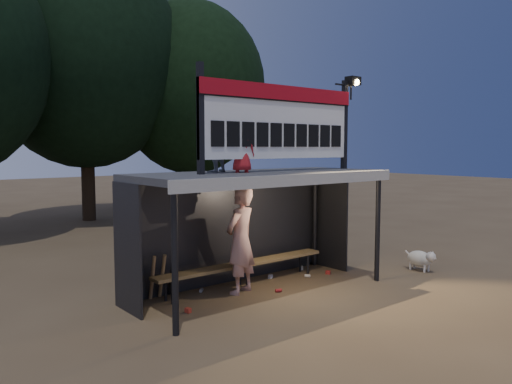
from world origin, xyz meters
The scene contains 12 objects.
ground centered at (0.00, 0.00, 0.00)m, with size 80.00×80.00×0.00m, color #4E3C27.
player centered at (-0.33, 0.21, 1.02)m, with size 0.75×0.49×2.05m, color silver.
child_a centered at (-0.80, 0.42, 2.85)m, with size 0.52×0.40×1.06m, color slate.
child_b centered at (-0.41, 0.06, 2.78)m, with size 0.45×0.29×0.93m, color #AF1B20.
dugout_shelter centered at (0.00, 0.24, 1.85)m, with size 5.10×2.08×2.32m.
scoreboard_assembly centered at (0.56, -0.01, 3.32)m, with size 4.10×0.27×1.99m.
bench centered at (0.00, 0.55, 0.43)m, with size 4.00×0.35×0.48m.
tree_mid centered at (1.00, 11.50, 6.17)m, with size 7.22×7.22×10.36m.
tree_right centered at (5.00, 10.50, 5.19)m, with size 6.08×6.08×8.72m.
dog centered at (3.86, -1.01, 0.28)m, with size 0.36×0.81×0.49m.
bats centered at (-1.68, 0.82, 0.43)m, with size 0.48×0.33×0.84m.
litter centered at (0.54, 0.30, 0.04)m, with size 3.84×1.11×0.08m.
Camera 1 is at (-6.02, -7.23, 2.78)m, focal length 35.00 mm.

